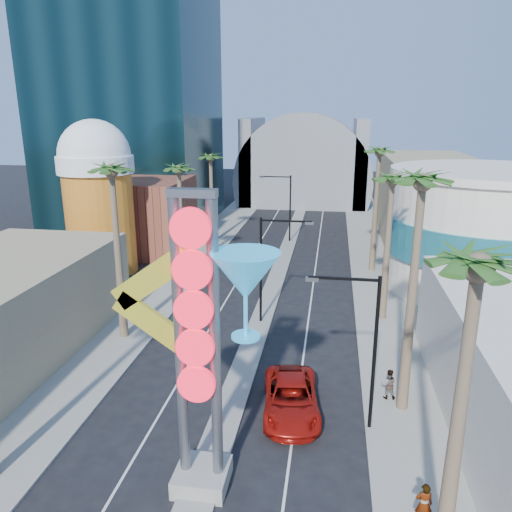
% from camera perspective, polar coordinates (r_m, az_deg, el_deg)
% --- Properties ---
extents(sidewalk_west, '(5.00, 100.00, 0.15)m').
position_cam_1_polar(sidewalk_west, '(53.23, -7.27, -0.36)').
color(sidewalk_west, gray).
rests_on(sidewalk_west, ground).
extents(sidewalk_east, '(5.00, 100.00, 0.15)m').
position_cam_1_polar(sidewalk_east, '(51.44, 13.54, -1.28)').
color(sidewalk_east, gray).
rests_on(sidewalk_east, ground).
extents(median, '(1.60, 84.00, 0.15)m').
position_cam_1_polar(median, '(54.33, 3.28, 0.09)').
color(median, gray).
rests_on(median, ground).
extents(hotel_tower, '(20.00, 20.00, 50.00)m').
position_cam_1_polar(hotel_tower, '(71.92, -14.48, 23.64)').
color(hotel_tower, black).
rests_on(hotel_tower, ground).
extents(brick_filler_west, '(10.00, 10.00, 8.00)m').
position_cam_1_polar(brick_filler_west, '(57.12, -12.89, 4.56)').
color(brick_filler_west, brown).
rests_on(brick_filler_west, ground).
extents(filler_east, '(10.00, 20.00, 10.00)m').
position_cam_1_polar(filler_east, '(63.76, 18.83, 6.21)').
color(filler_east, '#9C8765').
rests_on(filler_east, ground).
extents(beer_mug, '(7.00, 7.00, 14.50)m').
position_cam_1_polar(beer_mug, '(49.67, -17.61, 7.01)').
color(beer_mug, '#D05F1B').
rests_on(beer_mug, ground).
extents(turquoise_building, '(16.60, 16.60, 10.60)m').
position_cam_1_polar(turquoise_building, '(46.93, 24.81, 2.52)').
color(turquoise_building, beige).
rests_on(turquoise_building, ground).
extents(canopy, '(22.00, 16.00, 22.00)m').
position_cam_1_polar(canopy, '(86.78, 5.58, 8.99)').
color(canopy, slate).
rests_on(canopy, ground).
extents(neon_sign, '(6.53, 2.60, 12.55)m').
position_cam_1_polar(neon_sign, '(19.11, -4.43, -8.13)').
color(neon_sign, gray).
rests_on(neon_sign, ground).
extents(streetlight_0, '(3.79, 0.25, 8.00)m').
position_cam_1_polar(streetlight_0, '(35.76, 1.42, -0.49)').
color(streetlight_0, black).
rests_on(streetlight_0, ground).
extents(streetlight_1, '(3.79, 0.25, 8.00)m').
position_cam_1_polar(streetlight_1, '(59.12, 3.41, 6.20)').
color(streetlight_1, black).
rests_on(streetlight_1, ground).
extents(streetlight_2, '(3.45, 0.25, 8.00)m').
position_cam_1_polar(streetlight_2, '(24.34, 12.38, -9.31)').
color(streetlight_2, black).
rests_on(streetlight_2, ground).
extents(palm_1, '(2.40, 2.40, 12.70)m').
position_cam_1_polar(palm_1, '(33.32, -16.12, 8.12)').
color(palm_1, brown).
rests_on(palm_1, ground).
extents(palm_2, '(2.40, 2.40, 11.20)m').
position_cam_1_polar(palm_2, '(46.46, -8.79, 9.03)').
color(palm_2, brown).
rests_on(palm_2, ground).
extents(palm_3, '(2.40, 2.40, 11.20)m').
position_cam_1_polar(palm_3, '(57.95, -5.21, 10.55)').
color(palm_3, brown).
rests_on(palm_3, ground).
extents(palm_4, '(2.40, 2.40, 12.20)m').
position_cam_1_polar(palm_4, '(15.31, 23.80, -3.47)').
color(palm_4, brown).
rests_on(palm_4, ground).
extents(palm_5, '(2.40, 2.40, 13.20)m').
position_cam_1_polar(palm_5, '(24.62, 18.35, 6.29)').
color(palm_5, brown).
rests_on(palm_5, ground).
extents(palm_6, '(2.40, 2.40, 11.70)m').
position_cam_1_polar(palm_6, '(36.57, 15.27, 7.44)').
color(palm_6, brown).
rests_on(palm_6, ground).
extents(palm_7, '(2.40, 2.40, 12.70)m').
position_cam_1_polar(palm_7, '(48.33, 13.87, 10.63)').
color(palm_7, brown).
rests_on(palm_7, ground).
extents(red_pickup, '(3.51, 6.40, 1.70)m').
position_cam_1_polar(red_pickup, '(26.97, 4.03, -15.89)').
color(red_pickup, '#AA140D').
rests_on(red_pickup, ground).
extents(pedestrian_a, '(0.69, 0.48, 1.80)m').
position_cam_1_polar(pedestrian_a, '(21.74, 18.62, -25.30)').
color(pedestrian_a, gray).
rests_on(pedestrian_a, sidewalk_east).
extents(pedestrian_b, '(0.83, 0.65, 1.69)m').
position_cam_1_polar(pedestrian_b, '(28.71, 14.91, -13.96)').
color(pedestrian_b, gray).
rests_on(pedestrian_b, sidewalk_east).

